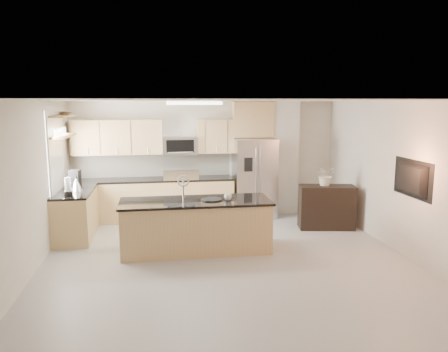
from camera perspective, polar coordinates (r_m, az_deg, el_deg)
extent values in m
plane|color=#A4A29C|center=(7.19, 0.65, -11.36)|extent=(6.50, 6.50, 0.00)
cube|color=white|center=(6.72, 0.69, 9.83)|extent=(6.00, 6.50, 0.02)
cube|color=silver|center=(10.02, -2.41, 2.29)|extent=(6.00, 0.02, 2.60)
cube|color=silver|center=(3.78, 9.00, -10.22)|extent=(6.00, 0.02, 2.60)
cube|color=silver|center=(7.00, -24.33, -1.73)|extent=(0.02, 6.50, 2.60)
cube|color=silver|center=(7.90, 22.66, -0.42)|extent=(0.02, 6.50, 2.60)
cube|color=tan|center=(9.79, -9.31, -3.12)|extent=(3.55, 0.65, 0.88)
cube|color=black|center=(9.70, -9.39, -0.47)|extent=(3.55, 0.66, 0.04)
cube|color=silver|center=(9.96, -9.42, 1.43)|extent=(3.55, 0.02, 0.52)
cube|color=tan|center=(8.88, -18.78, -4.83)|extent=(0.65, 1.50, 0.88)
cube|color=black|center=(8.78, -18.94, -1.92)|extent=(0.66, 1.50, 0.04)
cube|color=black|center=(9.80, -5.65, -2.97)|extent=(0.76, 0.64, 0.90)
cube|color=black|center=(9.71, -5.70, -0.29)|extent=(0.76, 0.62, 0.03)
cube|color=#B8B8BA|center=(9.39, -5.61, 0.09)|extent=(0.76, 0.04, 0.22)
cube|color=tan|center=(9.77, -13.74, 4.93)|extent=(1.92, 0.33, 0.75)
cube|color=tan|center=(9.83, -1.22, 5.23)|extent=(0.82, 0.33, 0.75)
cube|color=#B8B8BA|center=(9.73, -5.81, 3.99)|extent=(0.76, 0.40, 0.40)
cube|color=black|center=(9.54, -5.74, 3.87)|extent=(0.60, 0.02, 0.28)
cube|color=#B8B8BA|center=(9.89, 3.97, -0.23)|extent=(0.92, 0.75, 1.78)
cube|color=gray|center=(9.53, 4.47, -0.61)|extent=(0.02, 0.01, 1.69)
cube|color=black|center=(9.41, 3.21, 1.50)|extent=(0.18, 0.03, 0.30)
cube|color=silver|center=(10.24, 7.87, 2.36)|extent=(0.60, 0.30, 2.60)
cube|color=white|center=(8.73, -21.22, 2.88)|extent=(0.03, 1.05, 1.55)
cube|color=white|center=(8.72, -21.12, 2.88)|extent=(0.03, 1.15, 1.65)
cube|color=olive|center=(8.77, -20.33, 4.93)|extent=(0.30, 1.20, 0.04)
cube|color=olive|center=(8.75, -20.47, 7.34)|extent=(0.30, 1.20, 0.04)
cube|color=white|center=(8.26, -3.96, 9.48)|extent=(1.00, 0.50, 0.06)
cube|color=tan|center=(7.68, -3.70, -6.63)|extent=(2.54, 0.88, 0.86)
cube|color=black|center=(7.56, -3.74, -3.35)|extent=(2.60, 0.94, 0.04)
cube|color=black|center=(7.55, -5.22, -3.50)|extent=(0.54, 0.39, 0.01)
cylinder|color=#B8B8BA|center=(7.72, -5.34, -1.66)|extent=(0.03, 0.03, 0.34)
torus|color=#B8B8BA|center=(7.63, -5.33, -0.65)|extent=(0.21, 0.03, 0.21)
cube|color=black|center=(9.24, 13.26, -3.98)|extent=(1.18, 0.65, 0.89)
imported|color=white|center=(7.55, 0.52, -2.79)|extent=(0.16, 0.16, 0.10)
cylinder|color=black|center=(7.58, -1.63, -3.07)|extent=(0.42, 0.42, 0.02)
cylinder|color=black|center=(8.22, -19.65, -2.21)|extent=(0.15, 0.15, 0.10)
cylinder|color=silver|center=(8.18, -19.71, -1.03)|extent=(0.11, 0.11, 0.24)
cone|color=#B8B8BA|center=(8.70, -18.72, -1.04)|extent=(0.22, 0.22, 0.25)
cylinder|color=black|center=(8.68, -18.76, -0.16)|extent=(0.04, 0.04, 0.04)
cube|color=black|center=(8.98, -18.87, -0.39)|extent=(0.21, 0.25, 0.35)
cylinder|color=#B8B8BA|center=(8.93, -18.91, -0.98)|extent=(0.11, 0.11, 0.12)
imported|color=#B8B8BA|center=(9.12, -20.03, 7.80)|extent=(0.41, 0.41, 0.08)
imported|color=beige|center=(9.11, 13.13, 0.84)|extent=(0.75, 0.71, 0.67)
imported|color=black|center=(7.68, 22.88, -0.33)|extent=(0.14, 1.08, 0.62)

